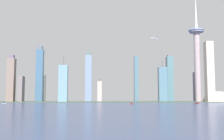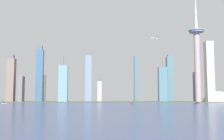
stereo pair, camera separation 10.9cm
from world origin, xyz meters
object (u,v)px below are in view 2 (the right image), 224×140
Objects in this scene: skyscraper_6 at (63,84)px; boat_0 at (197,103)px; skyscraper_8 at (11,80)px; boat_1 at (131,103)px; stadium_dome at (218,99)px; skyscraper_12 at (100,91)px; skyscraper_1 at (89,78)px; skyscraper_7 at (42,88)px; skyscraper_4 at (136,79)px; skyscraper_11 at (163,85)px; skyscraper_3 at (170,79)px; skyscraper_9 at (21,89)px; airplane at (155,38)px; skyscraper_5 at (209,72)px; skyscraper_10 at (197,87)px; boat_2 at (4,103)px; skyscraper_0 at (211,75)px; skyscraper_2 at (40,75)px; observation_tower at (197,50)px.

skyscraper_6 reaches higher than boat_0.
skyscraper_8 reaches higher than boat_1.
skyscraper_12 is (-359.37, 73.72, 24.98)m from stadium_dome.
skyscraper_1 reaches higher than skyscraper_7.
skyscraper_11 is (79.67, -29.59, -19.73)m from skyscraper_4.
skyscraper_3 is 469.18m from skyscraper_9.
airplane is at bearing -118.70° from skyscraper_3.
stadium_dome is at bearing 36.97° from skyscraper_5.
skyscraper_3 is 91.00m from skyscraper_10.
boat_1 is at bearing -43.99° from skyscraper_7.
skyscraper_11 is at bearing -14.61° from skyscraper_1.
skyscraper_3 is 1.04× the size of skyscraper_4.
skyscraper_11 is at bearing 170.42° from stadium_dome.
skyscraper_3 is 60.37m from skyscraper_11.
skyscraper_7 is (-147.80, -23.57, -35.89)m from skyscraper_1.
skyscraper_11 is 1.71× the size of skyscraper_12.
skyscraper_1 is 310.84m from boat_1.
stadium_dome is 590.84m from skyscraper_9.
skyscraper_3 is 348.40m from skyscraper_6.
boat_2 is (-225.36, -224.53, -33.80)m from skyscraper_12.
skyscraper_0 is 1.04× the size of skyscraper_2.
skyscraper_3 reaches higher than skyscraper_12.
observation_tower is 147.47m from skyscraper_11.
skyscraper_6 is at bearing -168.54° from skyscraper_10.
skyscraper_5 is 192.88m from airplane.
skyscraper_0 is at bearing 141.95° from boat_2.
skyscraper_7 is (-80.66, 83.72, -11.14)m from skyscraper_6.
skyscraper_3 is 1.59× the size of skyscraper_10.
skyscraper_5 is 15.40× the size of boat_2.
skyscraper_4 is (302.99, 27.14, -9.55)m from skyscraper_2.
stadium_dome is 603.93m from boat_2.
skyscraper_4 is at bearing 159.62° from skyscraper_11.
skyscraper_11 reaches higher than skyscraper_7.
skyscraper_8 is at bearing 179.19° from observation_tower.
skyscraper_0 reaches higher than skyscraper_1.
skyscraper_6 is 305.37m from skyscraper_11.
skyscraper_6 is at bearing 167.48° from boat_2.
skyscraper_4 is 1.04× the size of skyscraper_8.
stadium_dome is at bearing -12.58° from skyscraper_1.
skyscraper_3 is at bearing 9.24° from skyscraper_9.
skyscraper_2 is 84.22m from skyscraper_8.
boat_0 is at bearing 121.24° from boat_2.
skyscraper_9 is at bearing -14.73° from skyscraper_8.
boat_2 is at bearing -157.97° from skyscraper_0.
skyscraper_2 reaches higher than skyscraper_6.
skyscraper_10 reaches higher than skyscraper_9.
skyscraper_7 is 1.12× the size of skyscraper_9.
skyscraper_6 is (-403.30, -17.44, -103.15)m from observation_tower.
skyscraper_4 reaches higher than skyscraper_10.
skyscraper_11 reaches higher than boat_2.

